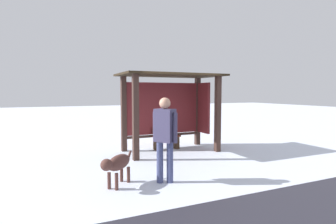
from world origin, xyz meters
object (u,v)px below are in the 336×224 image
bus_shelter (171,99)px  bench_left_inside (166,139)px  person_walking (165,133)px  dog (117,164)px

bus_shelter → bench_left_inside: bearing=135.7°
bench_left_inside → person_walking: (-1.37, -3.07, 0.73)m
bus_shelter → dog: bus_shelter is taller
bench_left_inside → dog: (-2.36, -2.91, 0.14)m
person_walking → bus_shelter: bearing=63.1°
bench_left_inside → person_walking: person_walking is taller
bus_shelter → person_walking: size_ratio=1.80×
bus_shelter → dog: (-2.48, -2.79, -1.21)m
bus_shelter → person_walking: (-1.50, -2.95, -0.62)m
bench_left_inside → dog: 3.75m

